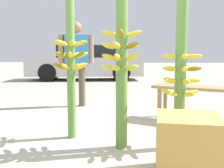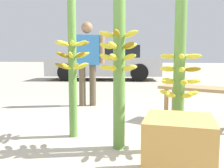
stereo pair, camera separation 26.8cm
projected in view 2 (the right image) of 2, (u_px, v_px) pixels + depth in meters
ground_plane at (112, 156)px, 2.29m from camera, size 80.00×80.00×0.00m
banana_stalk_left at (72, 65)px, 2.78m from camera, size 0.40×0.40×1.53m
banana_stalk_center at (119, 69)px, 2.41m from camera, size 0.40×0.40×1.45m
banana_stalk_right at (179, 74)px, 2.35m from camera, size 0.39×0.39×1.49m
vendor_person at (87, 57)px, 4.58m from camera, size 0.63×0.35×1.54m
market_bench at (206, 94)px, 3.32m from camera, size 1.28×0.78×0.51m
parked_car at (105, 63)px, 10.07m from camera, size 4.69×2.59×1.36m
produce_crate at (178, 150)px, 1.79m from camera, size 0.47×0.47×0.47m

